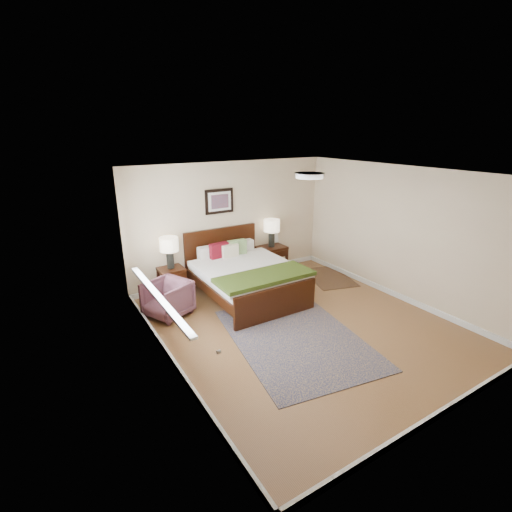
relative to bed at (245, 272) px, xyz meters
name	(u,v)px	position (x,y,z in m)	size (l,w,h in m)	color
floor	(303,325)	(0.27, -1.45, -0.53)	(5.00, 5.00, 0.00)	brown
back_wall	(231,222)	(0.27, 1.05, 0.72)	(4.50, 0.04, 2.50)	beige
front_wall	(460,320)	(0.27, -3.95, 0.72)	(4.50, 0.04, 2.50)	beige
left_wall	(167,284)	(-1.98, -1.45, 0.72)	(0.04, 5.00, 2.50)	beige
right_wall	(400,234)	(2.52, -1.45, 0.72)	(0.04, 5.00, 2.50)	beige
ceiling	(310,173)	(0.27, -1.45, 1.97)	(4.50, 5.00, 0.02)	white
window	(153,258)	(-1.92, -0.75, 0.85)	(0.11, 2.72, 1.32)	silver
door	(234,366)	(-1.96, -3.20, 0.54)	(0.06, 1.00, 2.18)	silver
ceil_fixture	(309,175)	(0.27, -1.45, 1.94)	(0.44, 0.44, 0.08)	white
bed	(245,272)	(0.00, 0.00, 0.00)	(1.76, 2.13, 1.15)	#331607
wall_art	(219,201)	(0.00, 1.02, 1.19)	(0.62, 0.05, 0.50)	black
nightstand_left	(172,274)	(-1.18, 0.80, -0.08)	(0.48, 0.43, 0.57)	#331607
nightstand_right	(272,257)	(1.16, 0.80, -0.15)	(0.62, 0.47, 0.62)	#331607
lamp_left	(169,247)	(-1.18, 0.82, 0.47)	(0.35, 0.35, 0.61)	black
lamp_right	(272,228)	(1.16, 0.82, 0.52)	(0.35, 0.35, 0.61)	black
armchair	(168,299)	(-1.53, 0.05, -0.21)	(0.68, 0.70, 0.64)	brown
rug_persian	(296,338)	(-0.09, -1.74, -0.52)	(1.86, 2.62, 0.01)	#0D1842
rug_navy	(329,277)	(2.07, -0.11, -0.52)	(0.85, 1.27, 0.01)	black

